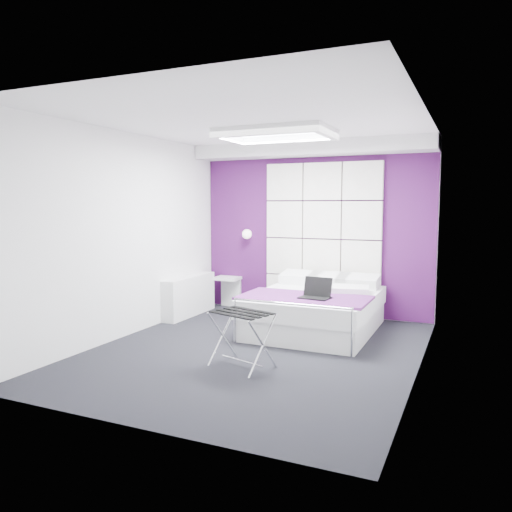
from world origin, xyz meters
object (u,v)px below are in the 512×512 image
Objects in this scene: wall_lamp at (248,234)px; luggage_rack at (242,339)px; radiator at (189,296)px; bed at (315,310)px; nightstand at (227,278)px; laptop at (316,293)px.

wall_lamp reaches higher than luggage_rack.
bed reaches higher than radiator.
laptop is at bearing -34.94° from nightstand.
bed is at bearing 113.83° from laptop.
radiator is 2.04× the size of luggage_rack.
radiator is 2.31m from laptop.
laptop is (1.92, -1.34, 0.11)m from nightstand.
laptop is at bearing -72.60° from bed.
nightstand is at bearing 154.41° from bed.
wall_lamp is 0.82m from nightstand.
nightstand is at bearing -173.63° from wall_lamp.
radiator reaches higher than nightstand.
wall_lamp is 0.42× the size of laptop.
luggage_rack is (1.51, -2.60, -0.20)m from nightstand.
wall_lamp is at bearing 6.37° from nightstand.
wall_lamp is at bearing 130.44° from luggage_rack.
radiator is 2.60m from luggage_rack.
wall_lamp is 1.35m from radiator.
laptop is at bearing -15.75° from radiator.
bed is (1.40, -0.88, -0.93)m from wall_lamp.
luggage_rack is (1.15, -2.64, -0.93)m from wall_lamp.
wall_lamp reaches higher than laptop.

